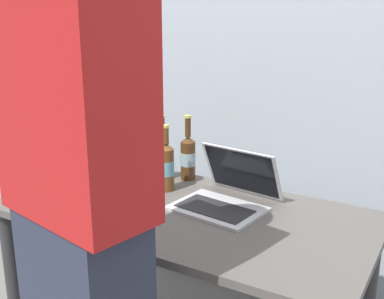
# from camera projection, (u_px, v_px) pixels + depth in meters

# --- Properties ---
(desk) EXTENTS (1.46, 0.75, 0.74)m
(desk) POSITION_uv_depth(u_px,v_px,m) (185.00, 237.00, 1.92)
(desk) COLOR #56514C
(desk) RESTS_ON ground
(laptop) EXTENTS (0.39, 0.39, 0.22)m
(laptop) POSITION_uv_depth(u_px,v_px,m) (227.00, 194.00, 1.91)
(laptop) COLOR #B7BABC
(laptop) RESTS_ON desk
(beer_bottle_dark) EXTENTS (0.06, 0.06, 0.30)m
(beer_bottle_dark) POSITION_uv_depth(u_px,v_px,m) (162.00, 154.00, 2.19)
(beer_bottle_dark) COLOR #333333
(beer_bottle_dark) RESTS_ON desk
(beer_bottle_brown) EXTENTS (0.07, 0.07, 0.29)m
(beer_bottle_brown) POSITION_uv_depth(u_px,v_px,m) (166.00, 166.00, 2.05)
(beer_bottle_brown) COLOR brown
(beer_bottle_brown) RESTS_ON desk
(beer_bottle_amber) EXTENTS (0.07, 0.07, 0.30)m
(beer_bottle_amber) POSITION_uv_depth(u_px,v_px,m) (188.00, 156.00, 2.19)
(beer_bottle_amber) COLOR #472B14
(beer_bottle_amber) RESTS_ON desk
(beer_bottle_green) EXTENTS (0.06, 0.06, 0.28)m
(beer_bottle_green) POSITION_uv_depth(u_px,v_px,m) (143.00, 162.00, 2.12)
(beer_bottle_green) COLOR #1E5123
(beer_bottle_green) RESTS_ON desk
(person_figure) EXTENTS (0.47, 0.35, 1.81)m
(person_figure) POSITION_uv_depth(u_px,v_px,m) (81.00, 227.00, 1.31)
(person_figure) COLOR #2D3347
(person_figure) RESTS_ON ground
(back_wall) EXTENTS (6.00, 0.10, 2.60)m
(back_wall) POSITION_uv_depth(u_px,v_px,m) (260.00, 53.00, 2.33)
(back_wall) COLOR #99A3AD
(back_wall) RESTS_ON ground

